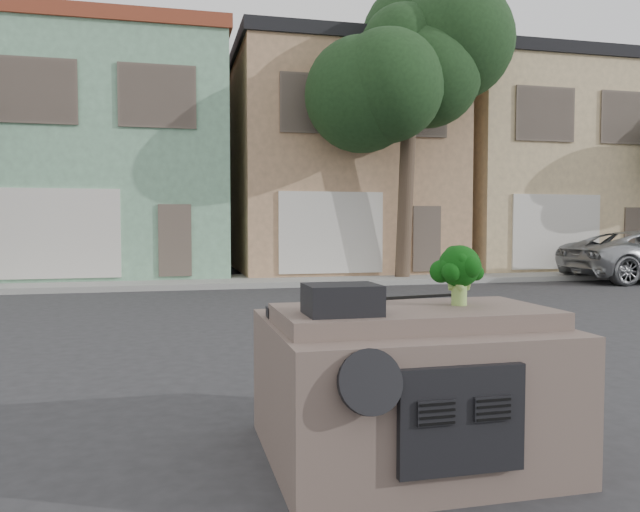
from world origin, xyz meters
name	(u,v)px	position (x,y,z in m)	size (l,w,h in m)	color
ground_plane	(314,365)	(0.00, 0.00, 0.00)	(120.00, 120.00, 0.00)	#303033
sidewalk	(231,281)	(0.00, 10.50, 0.07)	(40.00, 3.00, 0.15)	gray
townhouse_mint	(112,161)	(-3.50, 14.50, 3.77)	(7.20, 8.20, 7.55)	#7AAC89
townhouse_tan	(331,166)	(4.00, 14.50, 3.77)	(7.20, 8.20, 7.55)	tan
townhouse_beige	(519,170)	(11.50, 14.50, 3.77)	(7.20, 8.20, 7.55)	tan
tree_near	(406,136)	(5.00, 9.80, 4.25)	(4.40, 4.00, 8.50)	#1A3518
car_dashboard	(405,380)	(0.00, -3.00, 0.56)	(2.00, 1.80, 1.12)	brown
instrument_hump	(342,299)	(-0.58, -3.35, 1.22)	(0.48, 0.38, 0.20)	black
wiper_arm	(421,297)	(0.28, -2.62, 1.13)	(0.70, 0.03, 0.02)	black
broccoli	(459,275)	(0.38, -3.10, 1.35)	(0.37, 0.37, 0.45)	#083409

